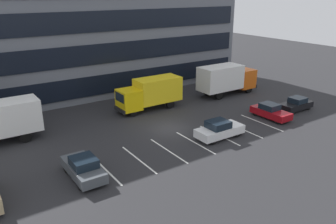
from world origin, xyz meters
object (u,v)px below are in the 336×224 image
object	(u,v)px
box_truck_orange	(226,78)
sedan_charcoal	(83,168)
sedan_white	(219,130)
sedan_black	(296,104)
box_truck_yellow_all	(151,92)
sedan_maroon	(270,111)

from	to	relation	value
box_truck_orange	sedan_charcoal	world-z (taller)	box_truck_orange
sedan_charcoal	box_truck_orange	bearing A→B (deg)	22.85
sedan_white	sedan_black	bearing A→B (deg)	3.91
box_truck_yellow_all	sedan_white	bearing A→B (deg)	-84.29
box_truck_orange	sedan_black	size ratio (longest dim) A/B	2.03
sedan_white	sedan_black	world-z (taller)	sedan_white
sedan_white	sedan_maroon	distance (m)	7.78
box_truck_yellow_all	sedan_maroon	bearing A→B (deg)	-46.78
box_truck_orange	sedan_charcoal	distance (m)	24.30
sedan_white	sedan_charcoal	distance (m)	12.59
sedan_black	sedan_charcoal	distance (m)	24.64
box_truck_yellow_all	sedan_black	bearing A→B (deg)	-35.35
box_truck_yellow_all	sedan_charcoal	bearing A→B (deg)	-139.41
sedan_black	sedan_white	bearing A→B (deg)	-176.09
box_truck_orange	sedan_maroon	bearing A→B (deg)	-102.99
sedan_white	sedan_maroon	xyz separation A→B (m)	(7.74, 0.77, -0.05)
box_truck_orange	sedan_black	world-z (taller)	box_truck_orange
sedan_black	sedan_charcoal	bearing A→B (deg)	-178.45
sedan_charcoal	box_truck_yellow_all	bearing A→B (deg)	40.59
sedan_maroon	sedan_charcoal	world-z (taller)	sedan_charcoal
box_truck_yellow_all	sedan_white	size ratio (longest dim) A/B	1.64
box_truck_yellow_all	sedan_black	distance (m)	16.05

